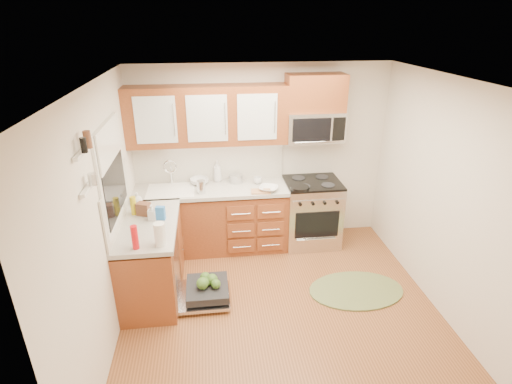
{
  "coord_description": "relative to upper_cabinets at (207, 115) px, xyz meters",
  "views": [
    {
      "loc": [
        -0.73,
        -3.51,
        3.03
      ],
      "look_at": [
        -0.18,
        0.85,
        1.09
      ],
      "focal_mm": 28.0,
      "sensor_mm": 36.0,
      "label": 1
    }
  ],
  "objects": [
    {
      "name": "sink",
      "position": [
        -0.52,
        -0.16,
        -1.07
      ],
      "size": [
        0.62,
        0.5,
        0.26
      ],
      "primitive_type": null,
      "color": "white",
      "rests_on": "ground"
    },
    {
      "name": "base_cabinet_left",
      "position": [
        -0.72,
        -1.05,
        -1.45
      ],
      "size": [
        0.6,
        1.25,
        0.85
      ],
      "primitive_type": "cube",
      "color": "brown",
      "rests_on": "ground"
    },
    {
      "name": "countertop_back",
      "position": [
        0.0,
        -0.14,
        -0.97
      ],
      "size": [
        2.07,
        0.64,
        0.05
      ],
      "primitive_type": "cube",
      "color": "#B8B2A9",
      "rests_on": "base_cabinet_back"
    },
    {
      "name": "wall_front",
      "position": [
        0.73,
        -3.33,
        -0.62
      ],
      "size": [
        3.5,
        0.04,
        2.5
      ],
      "primitive_type": "cube",
      "color": "beige",
      "rests_on": "ground"
    },
    {
      "name": "base_cabinet_back",
      "position": [
        0.0,
        -0.12,
        -1.45
      ],
      "size": [
        2.05,
        0.6,
        0.85
      ],
      "primitive_type": "cube",
      "color": "brown",
      "rests_on": "ground"
    },
    {
      "name": "window",
      "position": [
        -1.01,
        -1.07,
        -0.32
      ],
      "size": [
        0.03,
        1.05,
        1.05
      ],
      "primitive_type": null,
      "color": "white",
      "rests_on": "ground"
    },
    {
      "name": "skillet",
      "position": [
        1.16,
        -0.4,
        -0.9
      ],
      "size": [
        0.32,
        0.32,
        0.05
      ],
      "primitive_type": "cylinder",
      "rotation": [
        0.0,
        0.0,
        0.41
      ],
      "color": "black",
      "rests_on": "range"
    },
    {
      "name": "blue_carton",
      "position": [
        -0.57,
        -0.97,
        -0.87
      ],
      "size": [
        0.11,
        0.08,
        0.16
      ],
      "primitive_type": "cube",
      "rotation": [
        0.0,
        0.0,
        -0.19
      ],
      "color": "blue",
      "rests_on": "countertop_left"
    },
    {
      "name": "stock_pot",
      "position": [
        0.36,
        0.03,
        -0.89
      ],
      "size": [
        0.22,
        0.22,
        0.11
      ],
      "primitive_type": "cylinder",
      "rotation": [
        0.0,
        0.0,
        0.18
      ],
      "color": "silver",
      "rests_on": "countertop_back"
    },
    {
      "name": "upper_cabinets",
      "position": [
        0.0,
        0.0,
        0.0
      ],
      "size": [
        2.05,
        0.35,
        0.75
      ],
      "primitive_type": null,
      "color": "brown",
      "rests_on": "ground"
    },
    {
      "name": "wall_back",
      "position": [
        0.73,
        0.18,
        -0.62
      ],
      "size": [
        3.5,
        0.04,
        2.5
      ],
      "primitive_type": "cube",
      "color": "beige",
      "rests_on": "ground"
    },
    {
      "name": "countertop_left",
      "position": [
        -0.71,
        -1.05,
        -0.97
      ],
      "size": [
        0.64,
        1.27,
        0.05
      ],
      "primitive_type": "cube",
      "color": "#B8B2A9",
      "rests_on": "base_cabinet_left"
    },
    {
      "name": "canister",
      "position": [
        -0.12,
        -0.29,
        -0.86
      ],
      "size": [
        0.14,
        0.14,
        0.17
      ],
      "primitive_type": "cylinder",
      "rotation": [
        0.0,
        0.0,
        -0.36
      ],
      "color": "silver",
      "rests_on": "countertop_back"
    },
    {
      "name": "soap_bottle_a",
      "position": [
        0.1,
        0.1,
        -0.8
      ],
      "size": [
        0.12,
        0.12,
        0.3
      ],
      "primitive_type": "imported",
      "rotation": [
        0.0,
        0.0,
        -0.03
      ],
      "color": "#999999",
      "rests_on": "countertop_back"
    },
    {
      "name": "bowl_a",
      "position": [
        0.76,
        -0.32,
        -0.92
      ],
      "size": [
        0.31,
        0.31,
        0.06
      ],
      "primitive_type": "imported",
      "rotation": [
        0.0,
        0.0,
        -0.35
      ],
      "color": "#999999",
      "rests_on": "countertop_back"
    },
    {
      "name": "backsplash_left",
      "position": [
        -1.01,
        -1.05,
        -0.67
      ],
      "size": [
        0.02,
        1.25,
        0.57
      ],
      "primitive_type": "cube",
      "color": "beige",
      "rests_on": "ground"
    },
    {
      "name": "shelf_upper",
      "position": [
        -0.99,
        -1.92,
        0.17
      ],
      "size": [
        0.04,
        0.4,
        0.03
      ],
      "primitive_type": "cube",
      "color": "white",
      "rests_on": "ground"
    },
    {
      "name": "microwave",
      "position": [
        1.41,
        -0.02,
        -0.18
      ],
      "size": [
        0.76,
        0.38,
        0.4
      ],
      "primitive_type": null,
      "color": "silver",
      "rests_on": "ground"
    },
    {
      "name": "shelf_lower",
      "position": [
        -0.99,
        -1.92,
        -0.12
      ],
      "size": [
        0.04,
        0.4,
        0.03
      ],
      "primitive_type": "cube",
      "color": "white",
      "rests_on": "ground"
    },
    {
      "name": "ceiling",
      "position": [
        0.73,
        -1.57,
        0.62
      ],
      "size": [
        3.5,
        3.5,
        0.0
      ],
      "primitive_type": "plane",
      "rotation": [
        3.14,
        0.0,
        0.0
      ],
      "color": "white",
      "rests_on": "ground"
    },
    {
      "name": "cabinet_over_mw",
      "position": [
        1.41,
        0.0,
        0.26
      ],
      "size": [
        0.76,
        0.35,
        0.47
      ],
      "primitive_type": "cube",
      "color": "brown",
      "rests_on": "ground"
    },
    {
      "name": "range",
      "position": [
        1.41,
        -0.15,
        -1.4
      ],
      "size": [
        0.76,
        0.64,
        0.95
      ],
      "primitive_type": null,
      "color": "silver",
      "rests_on": "ground"
    },
    {
      "name": "window_blind",
      "position": [
        -0.98,
        -1.07,
        0.0
      ],
      "size": [
        0.02,
        0.96,
        0.4
      ],
      "primitive_type": "cube",
      "color": "white",
      "rests_on": "ground"
    },
    {
      "name": "wall_left",
      "position": [
        -1.02,
        -1.57,
        -0.62
      ],
      "size": [
        0.04,
        3.5,
        2.5
      ],
      "primitive_type": "cube",
      "color": "beige",
      "rests_on": "ground"
    },
    {
      "name": "backsplash_back",
      "position": [
        0.0,
        0.16,
        -0.67
      ],
      "size": [
        2.05,
        0.02,
        0.57
      ],
      "primitive_type": "cube",
      "color": "beige",
      "rests_on": "ground"
    },
    {
      "name": "floor",
      "position": [
        0.73,
        -1.57,
        -1.88
      ],
      "size": [
        3.5,
        3.5,
        0.0
      ],
      "primitive_type": "plane",
      "color": "brown",
      "rests_on": "ground"
    },
    {
      "name": "wooden_box",
      "position": [
        -0.78,
        -0.83,
        -0.88
      ],
      "size": [
        0.18,
        0.15,
        0.15
      ],
      "primitive_type": "cube",
      "rotation": [
        0.0,
        0.0,
        -0.36
      ],
      "color": "brown",
      "rests_on": "countertop_left"
    },
    {
      "name": "cup",
      "position": [
        0.65,
        -0.06,
        -0.9
      ],
      "size": [
        0.12,
        0.12,
        0.09
      ],
      "primitive_type": "imported",
      "rotation": [
        0.0,
        0.0,
        0.02
      ],
      "color": "#999999",
      "rests_on": "countertop_back"
    },
    {
      "name": "rug",
      "position": [
        1.68,
        -1.35,
        -1.86
      ],
      "size": [
        1.32,
        1.07,
        0.02
      ],
      "primitive_type": null,
      "rotation": [
        0.0,
        0.0,
        0.33
      ],
      "color": "#637241",
      "rests_on": "ground"
    },
    {
      "name": "soap_bottle_b",
      "position": [
        -0.67,
        -0.97,
        -0.86
      ],
      "size": [
        0.1,
        0.1,
        0.19
      ],
      "primitive_type": "imported",
      "rotation": [
        0.0,
        0.0,
        -0.17
      ],
      "color": "#999999",
      "rests_on": "countertop_left"
    },
    {
      "name": "red_bottle",
      "position": [
        -0.76,
        -1.57,
        -0.82
      ],
      "size": [
        0.09,
        0.09,
        0.25
      ],
      "primitive_type": "cylinder",
      "rotation": [
        0.0,
        0.0,
        0.39
      ],
      "color": "red",
      "rests_on": "countertop_left"
    },
    {
      "name": "dishwasher",
      "position": [
        -0.13,
        -1.27,
        -1.77
      ],
      "size": [
        0.7,
        0.6,
        0.2
      ],
      "primitive_type": null,
      "color": "silver",
      "rests_on": "ground"
    },
    {
      "name": "bowl_b",
      "position": [
        -0.15,
        0.03,
        -0.91
      ],
      "size": [
        0.3,
        0.3,
        0.08
      ],
      "primitive_type": "imported",
      "rotation": [
        0.0,
        0.0,
        0.22
      ],
      "color": "#999999",
      "rests_on": "countertop_back"
    },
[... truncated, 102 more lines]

